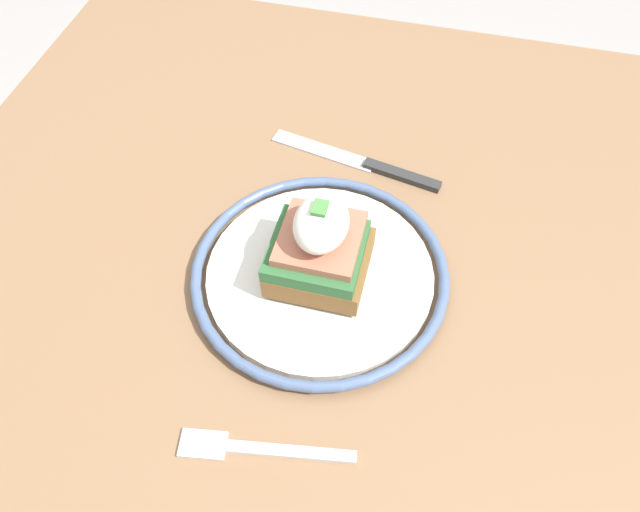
% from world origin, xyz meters
% --- Properties ---
extents(dining_table, '(0.86, 0.92, 0.76)m').
position_xyz_m(dining_table, '(0.00, 0.00, 0.64)').
color(dining_table, '#846042').
rests_on(dining_table, ground_plane).
extents(plate, '(0.23, 0.23, 0.02)m').
position_xyz_m(plate, '(0.01, 0.04, 0.77)').
color(plate, silver).
rests_on(plate, dining_table).
extents(sandwich, '(0.08, 0.08, 0.09)m').
position_xyz_m(sandwich, '(0.01, 0.04, 0.81)').
color(sandwich, brown).
rests_on(sandwich, plate).
extents(fork, '(0.04, 0.14, 0.00)m').
position_xyz_m(fork, '(-0.16, 0.05, 0.76)').
color(fork, silver).
rests_on(fork, dining_table).
extents(knife, '(0.05, 0.19, 0.01)m').
position_xyz_m(knife, '(0.16, 0.03, 0.76)').
color(knife, '#2D2D2D').
rests_on(knife, dining_table).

